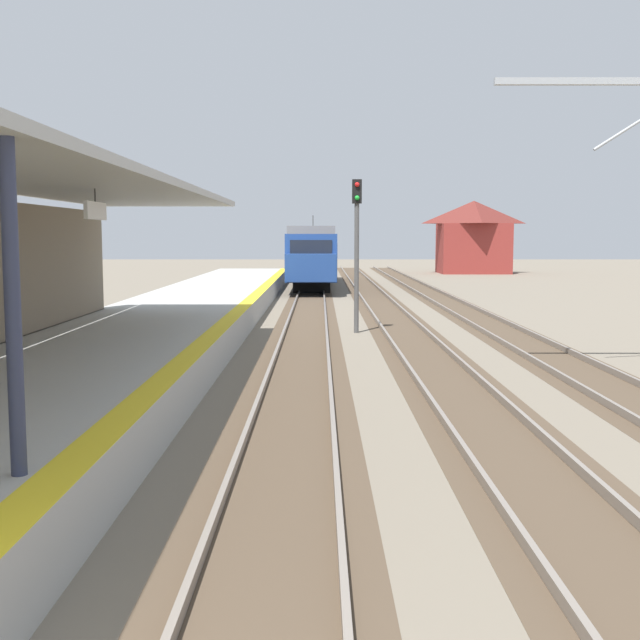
% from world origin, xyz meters
% --- Properties ---
extents(station_platform, '(5.00, 80.00, 0.91)m').
position_xyz_m(station_platform, '(-2.50, 16.00, 0.45)').
color(station_platform, '#A8A8A3').
rests_on(station_platform, ground).
extents(track_pair_nearest_platform, '(2.34, 120.00, 0.16)m').
position_xyz_m(track_pair_nearest_platform, '(1.90, 20.00, 0.05)').
color(track_pair_nearest_platform, '#4C3D2D').
rests_on(track_pair_nearest_platform, ground).
extents(track_pair_middle, '(2.34, 120.00, 0.16)m').
position_xyz_m(track_pair_middle, '(5.30, 20.00, 0.05)').
color(track_pair_middle, '#4C3D2D').
rests_on(track_pair_middle, ground).
extents(track_pair_far_side, '(2.34, 120.00, 0.16)m').
position_xyz_m(track_pair_far_side, '(8.70, 20.00, 0.05)').
color(track_pair_far_side, '#4C3D2D').
rests_on(track_pair_far_side, ground).
extents(approaching_train, '(2.93, 19.60, 4.76)m').
position_xyz_m(approaching_train, '(1.90, 49.51, 2.18)').
color(approaching_train, navy).
rests_on(approaching_train, ground).
extents(rail_signal_post, '(0.32, 0.34, 5.20)m').
position_xyz_m(rail_signal_post, '(3.64, 23.90, 3.19)').
color(rail_signal_post, '#4C4C4C').
rests_on(rail_signal_post, ground).
extents(distant_trackside_house, '(6.60, 5.28, 6.40)m').
position_xyz_m(distant_trackside_house, '(16.01, 67.93, 3.34)').
color(distant_trackside_house, maroon).
rests_on(distant_trackside_house, ground).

